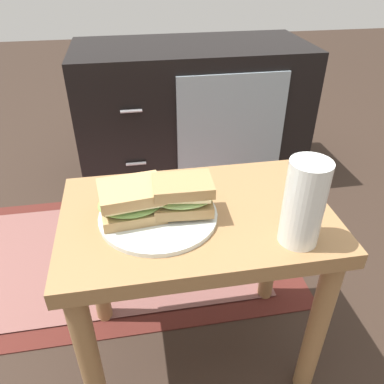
{
  "coord_description": "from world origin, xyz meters",
  "views": [
    {
      "loc": [
        -0.12,
        -0.63,
        0.93
      ],
      "look_at": [
        -0.01,
        0.0,
        0.51
      ],
      "focal_mm": 35.78,
      "sensor_mm": 36.0,
      "label": 1
    }
  ],
  "objects": [
    {
      "name": "ground_plane",
      "position": [
        0.0,
        0.0,
        0.0
      ],
      "size": [
        8.0,
        8.0,
        0.0
      ],
      "primitive_type": "plane",
      "color": "#2D2119"
    },
    {
      "name": "area_rug",
      "position": [
        -0.24,
        0.42,
        0.0
      ],
      "size": [
        1.26,
        0.71,
        0.01
      ],
      "color": "#4C1E19",
      "rests_on": "ground"
    },
    {
      "name": "plate",
      "position": [
        -0.08,
        -0.01,
        0.47
      ],
      "size": [
        0.24,
        0.24,
        0.01
      ],
      "primitive_type": "cylinder",
      "color": "silver",
      "rests_on": "side_table"
    },
    {
      "name": "side_table",
      "position": [
        0.0,
        0.0,
        0.37
      ],
      "size": [
        0.56,
        0.36,
        0.46
      ],
      "color": "olive",
      "rests_on": "ground"
    },
    {
      "name": "tv_cabinet",
      "position": [
        0.15,
        0.95,
        0.29
      ],
      "size": [
        0.96,
        0.46,
        0.58
      ],
      "color": "black",
      "rests_on": "ground"
    },
    {
      "name": "sandwich_back",
      "position": [
        -0.03,
        -0.01,
        0.51
      ],
      "size": [
        0.13,
        0.09,
        0.07
      ],
      "color": "#9E7A4C",
      "rests_on": "plate"
    },
    {
      "name": "beer_glass",
      "position": [
        0.17,
        -0.12,
        0.54
      ],
      "size": [
        0.07,
        0.07,
        0.17
      ],
      "color": "silver",
      "rests_on": "side_table"
    },
    {
      "name": "sandwich_front",
      "position": [
        -0.13,
        -0.0,
        0.5
      ],
      "size": [
        0.14,
        0.12,
        0.07
      ],
      "color": "tan",
      "rests_on": "plate"
    }
  ]
}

